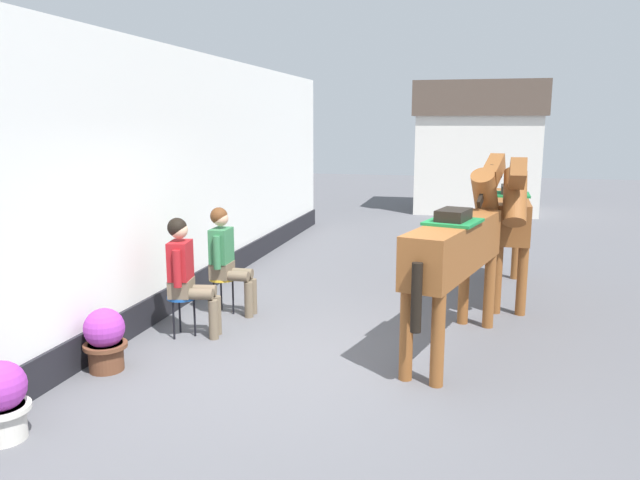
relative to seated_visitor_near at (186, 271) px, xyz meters
name	(u,v)px	position (x,y,z in m)	size (l,w,h in m)	color
ground_plane	(375,288)	(1.77, 2.61, -0.78)	(40.00, 40.00, 0.00)	#56565B
pub_facade_wall	(168,192)	(-0.78, 1.11, 0.76)	(0.34, 14.00, 3.40)	white
distant_cottage	(478,146)	(3.17, 11.44, 1.02)	(3.40, 2.60, 3.50)	silver
seated_visitor_near	(186,271)	(0.00, 0.00, 0.00)	(0.61, 0.48, 1.39)	#194C99
seated_visitor_far	(226,255)	(0.11, 0.90, 0.00)	(0.61, 0.49, 1.39)	gold
saddled_horse_near	(459,244)	(3.01, 0.40, 0.38)	(1.04, 2.93, 2.06)	brown
saddled_horse_far	(510,216)	(3.65, 2.63, 0.38)	(0.51, 3.00, 2.06)	brown
flower_planter_near	(1,399)	(-0.34, -2.54, -0.44)	(0.43, 0.43, 0.64)	beige
flower_planter_middle	(105,338)	(-0.35, -1.13, -0.44)	(0.43, 0.43, 0.64)	brown
spare_stool_white	(419,248)	(2.31, 3.81, -0.38)	(0.32, 0.32, 0.46)	white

